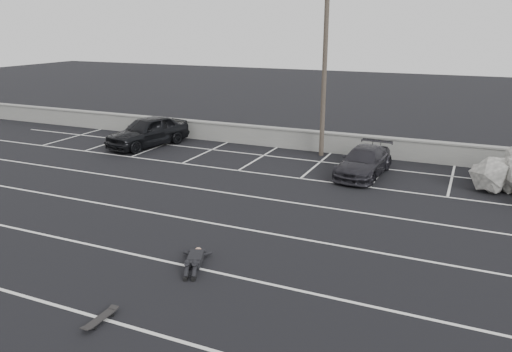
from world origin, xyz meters
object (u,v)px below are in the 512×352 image
at_px(car_right, 364,162).
at_px(utility_pole, 325,67).
at_px(car_left, 148,131).
at_px(skateboard, 100,319).
at_px(person, 196,255).

height_order(car_right, utility_pole, utility_pole).
bearing_deg(utility_pole, car_left, -168.48).
bearing_deg(skateboard, car_left, 122.83).
distance_m(person, skateboard, 3.48).
distance_m(utility_pole, person, 13.52).
bearing_deg(person, skateboard, -118.78).
xyz_separation_m(car_left, skateboard, (9.00, -14.43, -0.74)).
relative_size(utility_pole, person, 3.72).
distance_m(car_right, skateboard, 14.05).
bearing_deg(person, car_right, 54.92).
xyz_separation_m(car_right, utility_pole, (-2.70, 2.58, 3.78)).
relative_size(car_left, skateboard, 5.59).
height_order(car_left, skateboard, car_left).
height_order(car_right, skateboard, car_right).
bearing_deg(car_left, utility_pole, 26.16).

